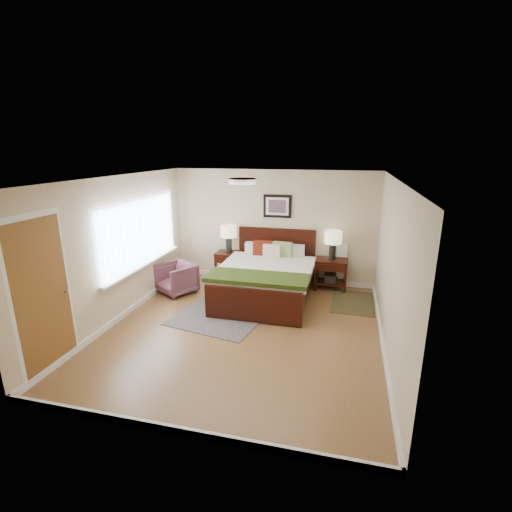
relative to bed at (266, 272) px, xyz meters
name	(u,v)px	position (x,y,z in m)	size (l,w,h in m)	color
floor	(244,329)	(-0.08, -1.39, -0.56)	(5.00, 5.00, 0.00)	brown
back_wall	(274,227)	(-0.08, 1.11, 0.69)	(4.50, 0.04, 2.50)	#CCB694
front_wall	(173,330)	(-0.08, -3.89, 0.69)	(4.50, 0.04, 2.50)	#CCB694
left_wall	(118,249)	(-2.33, -1.39, 0.69)	(0.04, 5.00, 2.50)	#CCB694
right_wall	(392,269)	(2.17, -1.39, 0.69)	(0.04, 5.00, 2.50)	#CCB694
ceiling	(242,178)	(-0.08, -1.39, 1.94)	(4.50, 5.00, 0.02)	white
window	(142,234)	(-2.28, -0.69, 0.82)	(0.11, 2.72, 1.32)	silver
door	(43,297)	(-2.31, -3.14, 0.51)	(0.06, 1.00, 2.18)	silver
ceil_fixture	(242,181)	(-0.08, -1.39, 1.91)	(0.44, 0.44, 0.08)	white
bed	(266,272)	(0.00, 0.00, 0.00)	(1.85, 2.25, 1.21)	#340E07
wall_art	(277,206)	(0.00, 1.08, 1.16)	(0.62, 0.05, 0.50)	black
nightstand_left	(229,258)	(-1.06, 0.86, -0.02)	(0.56, 0.50, 0.67)	#340E07
nightstand_right	(331,271)	(1.24, 0.87, -0.16)	(0.66, 0.50, 0.66)	#340E07
lamp_left	(229,233)	(-1.06, 0.88, 0.54)	(0.36, 0.36, 0.61)	black
lamp_right	(333,239)	(1.24, 0.88, 0.54)	(0.36, 0.36, 0.61)	black
armchair	(177,279)	(-1.88, -0.15, -0.24)	(0.68, 0.70, 0.64)	brown
rug_persian	(229,309)	(-0.57, -0.67, -0.55)	(1.53, 2.16, 0.01)	#0C153F
rug_navy	(353,302)	(1.72, 0.20, -0.55)	(0.81, 1.21, 0.01)	black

